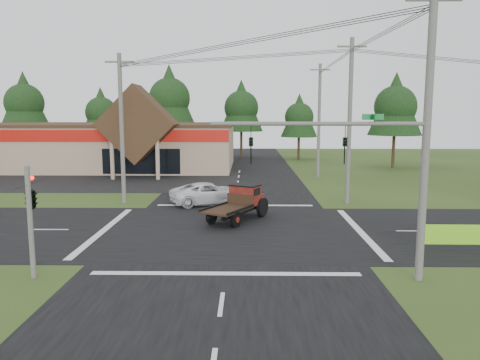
{
  "coord_description": "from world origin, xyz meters",
  "views": [
    {
      "loc": [
        0.86,
        -24.96,
        6.39
      ],
      "look_at": [
        0.41,
        4.27,
        2.2
      ],
      "focal_mm": 35.0,
      "sensor_mm": 36.0,
      "label": 1
    }
  ],
  "objects": [
    {
      "name": "tree_row_b",
      "position": [
        -20.0,
        42.0,
        6.7
      ],
      "size": [
        5.6,
        5.6,
        10.1
      ],
      "color": "#332316",
      "rests_on": "ground"
    },
    {
      "name": "cvs_building",
      "position": [
        -15.7,
        29.57,
        2.78
      ],
      "size": [
        30.4,
        18.2,
        9.19
      ],
      "color": "tan",
      "rests_on": "ground"
    },
    {
      "name": "roadside_banner",
      "position": [
        10.69,
        -3.69,
        0.66
      ],
      "size": [
        3.86,
        0.17,
        1.32
      ],
      "primitive_type": null,
      "rotation": [
        0.0,
        0.0,
        -0.01
      ],
      "color": "#7AD21C",
      "rests_on": "ground"
    },
    {
      "name": "road_ew",
      "position": [
        0.0,
        0.0,
        0.01
      ],
      "size": [
        120.0,
        12.0,
        0.02
      ],
      "primitive_type": "cube",
      "color": "black",
      "rests_on": "ground"
    },
    {
      "name": "utility_pole_n",
      "position": [
        8.0,
        22.0,
        5.74
      ],
      "size": [
        2.0,
        0.3,
        11.2
      ],
      "color": "#595651",
      "rests_on": "ground"
    },
    {
      "name": "ground",
      "position": [
        0.0,
        0.0,
        0.0
      ],
      "size": [
        120.0,
        120.0,
        0.0
      ],
      "primitive_type": "plane",
      "color": "#2E4217",
      "rests_on": "ground"
    },
    {
      "name": "utility_pole_ne",
      "position": [
        8.0,
        8.0,
        5.89
      ],
      "size": [
        2.0,
        0.3,
        11.5
      ],
      "color": "#595651",
      "rests_on": "ground"
    },
    {
      "name": "utility_pole_nr",
      "position": [
        7.5,
        -7.5,
        5.64
      ],
      "size": [
        2.0,
        0.3,
        11.0
      ],
      "color": "#595651",
      "rests_on": "ground"
    },
    {
      "name": "tree_side_ne",
      "position": [
        18.0,
        30.0,
        7.38
      ],
      "size": [
        6.16,
        6.16,
        11.11
      ],
      "color": "#332316",
      "rests_on": "ground"
    },
    {
      "name": "antique_flatbed_truck",
      "position": [
        0.24,
        2.39,
        1.05
      ],
      "size": [
        4.15,
        5.32,
        2.1
      ],
      "primitive_type": null,
      "rotation": [
        0.0,
        0.0,
        -0.52
      ],
      "color": "#530B13",
      "rests_on": "ground"
    },
    {
      "name": "traffic_signal_mast",
      "position": [
        5.82,
        -7.5,
        4.43
      ],
      "size": [
        8.12,
        0.24,
        7.0
      ],
      "color": "#595651",
      "rests_on": "ground"
    },
    {
      "name": "traffic_signal_corner",
      "position": [
        -7.5,
        -7.32,
        3.52
      ],
      "size": [
        0.53,
        2.48,
        4.4
      ],
      "color": "#595651",
      "rests_on": "ground"
    },
    {
      "name": "road_ns",
      "position": [
        0.0,
        0.0,
        0.01
      ],
      "size": [
        12.0,
        120.0,
        0.02
      ],
      "primitive_type": "cube",
      "color": "black",
      "rests_on": "ground"
    },
    {
      "name": "tree_row_c",
      "position": [
        -10.0,
        41.0,
        8.72
      ],
      "size": [
        7.28,
        7.28,
        13.13
      ],
      "color": "#332316",
      "rests_on": "ground"
    },
    {
      "name": "white_pickup",
      "position": [
        -1.86,
        7.69,
        0.76
      ],
      "size": [
        6.0,
        4.56,
        1.51
      ],
      "primitive_type": "imported",
      "rotation": [
        0.0,
        0.0,
        2.0
      ],
      "color": "white",
      "rests_on": "ground"
    },
    {
      "name": "parking_apron",
      "position": [
        -14.0,
        19.0,
        0.01
      ],
      "size": [
        28.0,
        14.0,
        0.02
      ],
      "primitive_type": "cube",
      "color": "black",
      "rests_on": "ground"
    },
    {
      "name": "utility_pole_nw",
      "position": [
        -8.0,
        8.0,
        5.39
      ],
      "size": [
        2.0,
        0.3,
        10.5
      ],
      "color": "#595651",
      "rests_on": "ground"
    },
    {
      "name": "tree_row_e",
      "position": [
        8.0,
        40.0,
        6.03
      ],
      "size": [
        5.04,
        5.04,
        9.09
      ],
      "color": "#332316",
      "rests_on": "ground"
    },
    {
      "name": "tree_row_a",
      "position": [
        -30.0,
        40.0,
        8.05
      ],
      "size": [
        6.72,
        6.72,
        12.12
      ],
      "color": "#332316",
      "rests_on": "ground"
    },
    {
      "name": "tree_row_d",
      "position": [
        0.0,
        42.0,
        7.38
      ],
      "size": [
        6.16,
        6.16,
        11.11
      ],
      "color": "#332316",
      "rests_on": "ground"
    }
  ]
}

